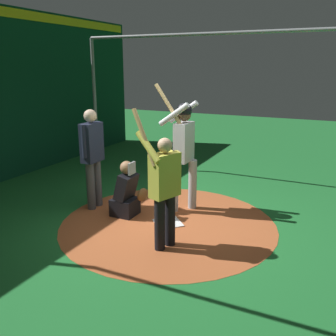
# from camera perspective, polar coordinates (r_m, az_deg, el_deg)

# --- Properties ---
(ground_plane) EXTENTS (27.22, 27.22, 0.00)m
(ground_plane) POSITION_cam_1_polar(r_m,az_deg,el_deg) (6.13, 0.00, -8.58)
(ground_plane) COLOR #1E6B2D
(dirt_circle) EXTENTS (3.52, 3.52, 0.01)m
(dirt_circle) POSITION_cam_1_polar(r_m,az_deg,el_deg) (6.13, 0.00, -8.55)
(dirt_circle) COLOR #AD562D
(dirt_circle) RESTS_ON ground
(home_plate) EXTENTS (0.59, 0.59, 0.01)m
(home_plate) POSITION_cam_1_polar(r_m,az_deg,el_deg) (6.13, 0.00, -8.48)
(home_plate) COLOR white
(home_plate) RESTS_ON dirt_circle
(batter) EXTENTS (0.68, 0.49, 2.23)m
(batter) POSITION_cam_1_polar(r_m,az_deg,el_deg) (6.35, 2.37, 3.48)
(batter) COLOR #B3B3B7
(batter) RESTS_ON ground
(catcher) EXTENTS (0.58, 0.40, 0.97)m
(catcher) POSITION_cam_1_polar(r_m,az_deg,el_deg) (6.36, -6.39, -4.06)
(catcher) COLOR black
(catcher) RESTS_ON ground
(umpire) EXTENTS (0.22, 0.49, 1.79)m
(umpire) POSITION_cam_1_polar(r_m,az_deg,el_deg) (6.64, -11.65, 2.22)
(umpire) COLOR #4C4C51
(umpire) RESTS_ON ground
(visitor) EXTENTS (0.64, 0.51, 1.97)m
(visitor) POSITION_cam_1_polar(r_m,az_deg,el_deg) (5.05, -0.61, -2.80)
(visitor) COLOR black
(visitor) RESTS_ON ground
(cage_frame) EXTENTS (6.42, 4.96, 3.16)m
(cage_frame) POSITION_cam_1_polar(r_m,az_deg,el_deg) (5.60, 0.00, 12.91)
(cage_frame) COLOR gray
(cage_frame) RESTS_ON ground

